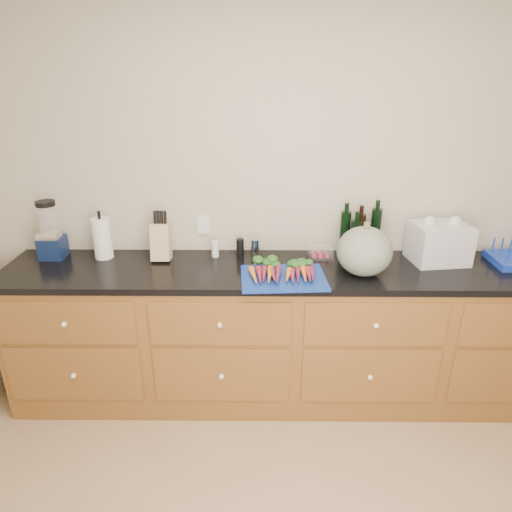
{
  "coord_description": "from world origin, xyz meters",
  "views": [
    {
      "loc": [
        -0.22,
        -1.29,
        2.08
      ],
      "look_at": [
        -0.24,
        1.2,
        1.06
      ],
      "focal_mm": 32.0,
      "sensor_mm": 36.0,
      "label": 1
    }
  ],
  "objects_px": {
    "carrots": "(283,271)",
    "squash": "(364,251)",
    "cutting_board": "(283,278)",
    "paper_towel": "(102,238)",
    "tomato_box": "(320,252)",
    "knife_block": "(161,242)",
    "blender_appliance": "(50,233)"
  },
  "relations": [
    {
      "from": "squash",
      "to": "blender_appliance",
      "type": "distance_m",
      "value": 1.98
    },
    {
      "from": "cutting_board",
      "to": "carrots",
      "type": "height_order",
      "value": "carrots"
    },
    {
      "from": "cutting_board",
      "to": "carrots",
      "type": "relative_size",
      "value": 1.28
    },
    {
      "from": "squash",
      "to": "knife_block",
      "type": "relative_size",
      "value": 1.39
    },
    {
      "from": "carrots",
      "to": "blender_appliance",
      "type": "xyz_separation_m",
      "value": [
        -1.49,
        0.28,
        0.13
      ]
    },
    {
      "from": "cutting_board",
      "to": "paper_towel",
      "type": "relative_size",
      "value": 1.86
    },
    {
      "from": "squash",
      "to": "paper_towel",
      "type": "bearing_deg",
      "value": 171.46
    },
    {
      "from": "blender_appliance",
      "to": "tomato_box",
      "type": "height_order",
      "value": "blender_appliance"
    },
    {
      "from": "cutting_board",
      "to": "tomato_box",
      "type": "distance_m",
      "value": 0.42
    },
    {
      "from": "paper_towel",
      "to": "knife_block",
      "type": "relative_size",
      "value": 1.13
    },
    {
      "from": "cutting_board",
      "to": "squash",
      "type": "bearing_deg",
      "value": 8.8
    },
    {
      "from": "carrots",
      "to": "squash",
      "type": "height_order",
      "value": "squash"
    },
    {
      "from": "tomato_box",
      "to": "knife_block",
      "type": "bearing_deg",
      "value": -178.33
    },
    {
      "from": "tomato_box",
      "to": "squash",
      "type": "bearing_deg",
      "value": -48.78
    },
    {
      "from": "cutting_board",
      "to": "squash",
      "type": "relative_size",
      "value": 1.51
    },
    {
      "from": "cutting_board",
      "to": "knife_block",
      "type": "height_order",
      "value": "knife_block"
    },
    {
      "from": "cutting_board",
      "to": "tomato_box",
      "type": "bearing_deg",
      "value": 52.25
    },
    {
      "from": "cutting_board",
      "to": "carrots",
      "type": "distance_m",
      "value": 0.05
    },
    {
      "from": "knife_block",
      "to": "carrots",
      "type": "bearing_deg",
      "value": -18.79
    },
    {
      "from": "blender_appliance",
      "to": "tomato_box",
      "type": "relative_size",
      "value": 2.46
    },
    {
      "from": "carrots",
      "to": "squash",
      "type": "xyz_separation_m",
      "value": [
        0.48,
        0.04,
        0.11
      ]
    },
    {
      "from": "cutting_board",
      "to": "squash",
      "type": "distance_m",
      "value": 0.51
    },
    {
      "from": "carrots",
      "to": "blender_appliance",
      "type": "relative_size",
      "value": 1.02
    },
    {
      "from": "cutting_board",
      "to": "paper_towel",
      "type": "height_order",
      "value": "paper_towel"
    },
    {
      "from": "squash",
      "to": "tomato_box",
      "type": "height_order",
      "value": "squash"
    },
    {
      "from": "carrots",
      "to": "knife_block",
      "type": "height_order",
      "value": "knife_block"
    },
    {
      "from": "cutting_board",
      "to": "blender_appliance",
      "type": "height_order",
      "value": "blender_appliance"
    },
    {
      "from": "carrots",
      "to": "tomato_box",
      "type": "bearing_deg",
      "value": 48.88
    },
    {
      "from": "blender_appliance",
      "to": "knife_block",
      "type": "height_order",
      "value": "blender_appliance"
    },
    {
      "from": "squash",
      "to": "knife_block",
      "type": "distance_m",
      "value": 1.27
    },
    {
      "from": "blender_appliance",
      "to": "paper_towel",
      "type": "height_order",
      "value": "blender_appliance"
    },
    {
      "from": "cutting_board",
      "to": "knife_block",
      "type": "xyz_separation_m",
      "value": [
        -0.77,
        0.3,
        0.11
      ]
    }
  ]
}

